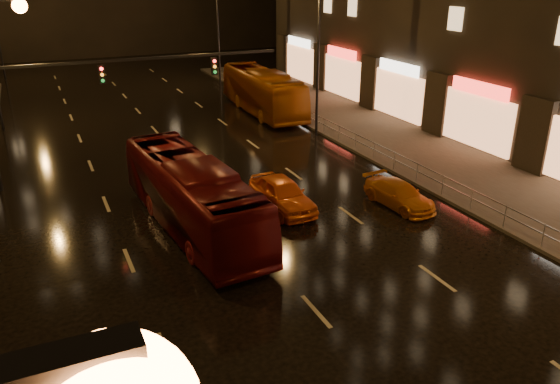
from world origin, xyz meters
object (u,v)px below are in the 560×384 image
at_px(taxi_near, 282,194).
at_px(taxi_far, 399,195).
at_px(bus_red, 192,195).
at_px(bus_curb, 263,91).

relative_size(taxi_near, taxi_far, 1.11).
relative_size(bus_red, taxi_near, 2.52).
xyz_separation_m(bus_red, taxi_far, (9.52, -1.76, -0.98)).
xyz_separation_m(bus_curb, taxi_far, (-1.23, -19.48, -1.07)).
height_order(bus_curb, taxi_near, bus_curb).
distance_m(bus_curb, taxi_far, 19.55).
bearing_deg(taxi_far, bus_curb, 81.12).
distance_m(bus_red, taxi_near, 4.43).
bearing_deg(taxi_far, taxi_near, 153.58).
xyz_separation_m(taxi_near, taxi_far, (5.17, -2.00, -0.18)).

